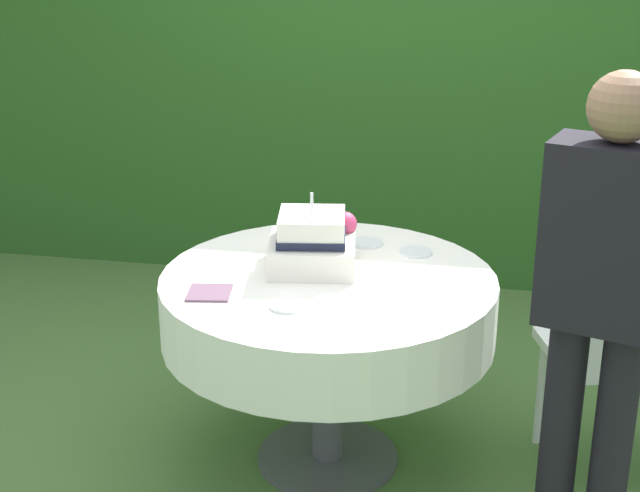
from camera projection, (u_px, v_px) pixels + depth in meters
name	position (u px, v px, depth m)	size (l,w,h in m)	color
ground_plane	(328.00, 458.00, 3.61)	(20.00, 20.00, 0.00)	#476B33
foliage_hedge	(397.00, 48.00, 5.15)	(6.40, 0.64, 2.51)	#28561E
cake_table	(328.00, 308.00, 3.39)	(1.21, 1.21, 0.76)	#4C4C51
wedding_cake	(313.00, 243.00, 3.41)	(0.36, 0.36, 0.29)	white
serving_plate_near	(287.00, 306.00, 3.09)	(0.11, 0.11, 0.01)	white
serving_plate_far	(317.00, 235.00, 3.75)	(0.14, 0.14, 0.01)	white
serving_plate_left	(416.00, 252.00, 3.57)	(0.13, 0.13, 0.01)	white
serving_plate_right	(367.00, 243.00, 3.66)	(0.12, 0.12, 0.01)	white
napkin_stack	(209.00, 293.00, 3.20)	(0.15, 0.15, 0.01)	#6B4C60
garden_chair	(614.00, 344.00, 3.33)	(0.50, 0.50, 0.89)	white
standing_person	(602.00, 300.00, 2.73)	(0.40, 0.30, 1.60)	black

